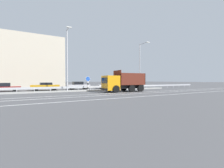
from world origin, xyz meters
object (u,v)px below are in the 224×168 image
street_lamp_2 (140,64)px  parked_car_4 (108,85)px  parked_car_3 (78,86)px  median_road_sign (88,83)px  street_lamp_1 (67,58)px  parked_car_1 (4,87)px  parked_car_2 (45,86)px  dump_truck (119,84)px

street_lamp_2 → parked_car_4: (-4.75, 4.85, -4.36)m
street_lamp_2 → parked_car_3: street_lamp_2 is taller
median_road_sign → parked_car_4: (6.24, 4.80, -0.58)m
street_lamp_1 → street_lamp_2: size_ratio=1.04×
parked_car_1 → parked_car_2: 5.82m
street_lamp_2 → parked_car_1: bearing=167.3°
street_lamp_1 → parked_car_1: (-8.41, 5.35, -4.48)m
parked_car_2 → parked_car_3: 5.90m
parked_car_1 → parked_car_2: size_ratio=0.99×
dump_truck → parked_car_4: 9.39m
street_lamp_2 → parked_car_3: size_ratio=2.11×
parked_car_1 → parked_car_3: bearing=87.5°
parked_car_1 → street_lamp_1: bearing=55.3°
street_lamp_2 → street_lamp_1: bearing=-179.1°
dump_truck → street_lamp_2: size_ratio=0.74×
dump_truck → parked_car_1: 17.77m
parked_car_2 → street_lamp_2: bearing=-106.3°
parked_car_3 → median_road_sign: bearing=0.3°
median_road_sign → parked_car_3: size_ratio=0.55×
dump_truck → street_lamp_1: bearing=64.7°
street_lamp_2 → parked_car_3: bearing=155.4°
street_lamp_2 → parked_car_2: size_ratio=1.99×
dump_truck → median_road_sign: dump_truck is taller
median_road_sign → parked_car_3: median_road_sign is taller
median_road_sign → parked_car_1: size_ratio=0.53×
parked_car_2 → parked_car_3: (5.89, 0.33, 0.03)m
street_lamp_2 → parked_car_2: bearing=164.4°
street_lamp_2 → parked_car_2: street_lamp_2 is taller
street_lamp_2 → parked_car_2: (-16.96, 4.74, -4.34)m
parked_car_2 → parked_car_3: bearing=-87.4°
median_road_sign → parked_car_4: 7.89m
parked_car_1 → parked_car_2: (5.80, -0.39, 0.03)m
median_road_sign → street_lamp_1: size_ratio=0.25×
parked_car_4 → parked_car_2: bearing=-87.0°
parked_car_2 → parked_car_4: bearing=-90.2°
parked_car_2 → parked_car_4: parked_car_4 is taller
parked_car_4 → parked_car_1: bearing=-88.4°
dump_truck → street_lamp_2: bearing=-57.3°
parked_car_4 → parked_car_3: bearing=-89.6°
parked_car_1 → parked_car_4: (18.01, -0.28, 0.01)m
dump_truck → parked_car_2: 12.89m
parked_car_3 → dump_truck: bearing=20.1°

